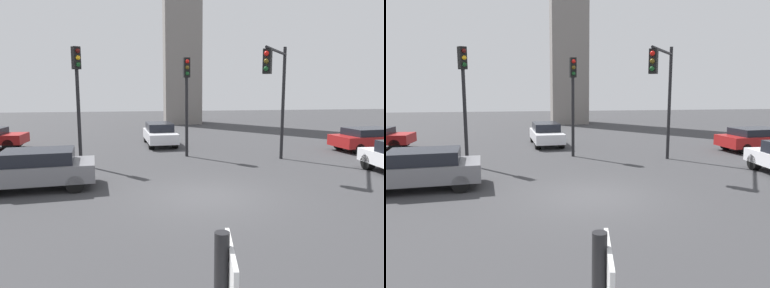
# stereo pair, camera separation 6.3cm
# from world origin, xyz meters

# --- Properties ---
(ground_plane) EXTENTS (87.17, 87.17, 0.00)m
(ground_plane) POSITION_xyz_m (0.00, 0.00, 0.00)
(ground_plane) COLOR #38383A
(traffic_light_0) EXTENTS (2.25, 3.30, 5.58)m
(traffic_light_0) POSITION_xyz_m (4.02, 4.41, 3.93)
(traffic_light_0) COLOR black
(traffic_light_0) RESTS_ON ground_plane
(traffic_light_2) EXTENTS (0.34, 0.47, 5.11)m
(traffic_light_2) POSITION_xyz_m (0.28, 7.18, 3.57)
(traffic_light_2) COLOR black
(traffic_light_2) RESTS_ON ground_plane
(traffic_light_3) EXTENTS (0.44, 0.49, 5.42)m
(traffic_light_3) POSITION_xyz_m (-4.92, 5.68, 3.77)
(traffic_light_3) COLOR black
(traffic_light_3) RESTS_ON ground_plane
(car_1) EXTENTS (2.04, 4.30, 1.38)m
(car_1) POSITION_xyz_m (-0.90, 11.24, 0.73)
(car_1) COLOR silver
(car_1) RESTS_ON ground_plane
(car_3) EXTENTS (4.49, 2.45, 1.42)m
(car_3) POSITION_xyz_m (-5.96, 1.78, 0.75)
(car_3) COLOR slate
(car_3) RESTS_ON ground_plane
(car_4) EXTENTS (4.73, 2.47, 1.31)m
(car_4) POSITION_xyz_m (11.01, 7.42, 0.70)
(car_4) COLOR maroon
(car_4) RESTS_ON ground_plane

